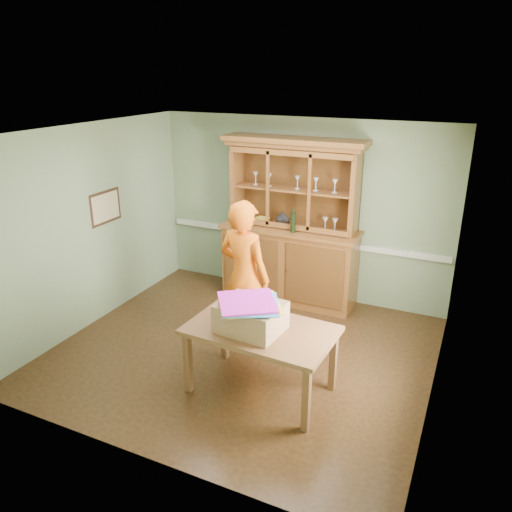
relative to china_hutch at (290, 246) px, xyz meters
The scene contains 14 objects.
floor 1.92m from the china_hutch, 88.56° to the right, with size 4.50×4.50×0.00m, color #482E17.
ceiling 2.53m from the china_hutch, 88.56° to the right, with size 4.50×4.50×0.00m, color white.
wall_back 0.57m from the china_hutch, 81.16° to the left, with size 4.50×4.50×0.00m, color gray.
wall_left 2.84m from the china_hutch, 142.03° to the right, with size 4.00×4.00×0.00m, color gray.
wall_right 2.91m from the china_hutch, 36.91° to the right, with size 4.00×4.00×0.00m, color gray.
wall_front 3.76m from the china_hutch, 89.34° to the right, with size 4.50×4.50×0.00m, color gray.
chair_rail 0.26m from the china_hutch, 80.31° to the left, with size 4.41×0.05×0.08m, color silver.
framed_map 2.70m from the china_hutch, 146.95° to the right, with size 0.03×0.60×0.46m.
window_panel 3.11m from the china_hutch, 41.67° to the right, with size 0.03×0.96×1.36m.
china_hutch is the anchor object (origin of this frame).
dining_table 2.41m from the china_hutch, 76.24° to the right, with size 1.59×1.01×0.77m.
cardboard_box 2.46m from the china_hutch, 78.53° to the right, with size 0.65×0.52×0.30m, color #A47A54.
kite_stack 2.51m from the china_hutch, 78.72° to the right, with size 0.77×0.77×0.05m.
person 1.56m from the china_hutch, 90.30° to the right, with size 0.70×0.46×1.92m, color orange.
Camera 1 is at (2.44, -4.86, 3.36)m, focal length 35.00 mm.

